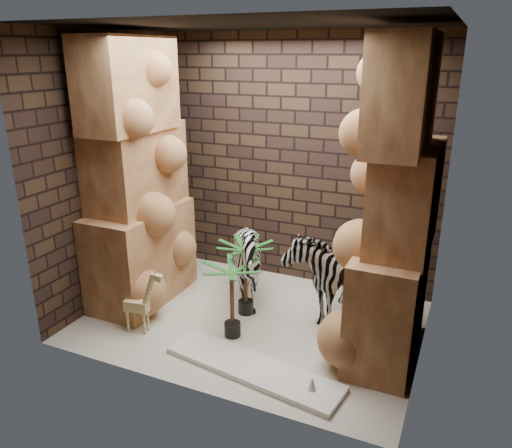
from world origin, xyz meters
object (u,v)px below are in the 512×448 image
at_px(zebra_right, 330,260).
at_px(zebra_left, 248,267).
at_px(giraffe_toy, 136,299).
at_px(surfboard, 253,368).
at_px(palm_front, 246,278).
at_px(palm_back, 232,300).

bearing_deg(zebra_right, zebra_left, -158.83).
xyz_separation_m(giraffe_toy, surfboard, (1.38, -0.14, -0.35)).
xyz_separation_m(zebra_left, palm_front, (0.04, -0.16, -0.06)).
xyz_separation_m(zebra_left, giraffe_toy, (-0.83, -0.95, -0.12)).
bearing_deg(palm_front, palm_back, -81.12).
xyz_separation_m(zebra_right, giraffe_toy, (-1.70, -1.18, -0.27)).
bearing_deg(zebra_right, surfboard, -97.05).
bearing_deg(giraffe_toy, palm_back, 10.32).
relative_size(zebra_right, palm_back, 1.58).
height_order(zebra_right, giraffe_toy, zebra_right).
relative_size(giraffe_toy, surfboard, 0.43).
xyz_separation_m(zebra_right, surfboard, (-0.32, -1.32, -0.61)).
xyz_separation_m(palm_back, surfboard, (0.44, -0.46, -0.38)).
distance_m(palm_front, surfboard, 1.15).
bearing_deg(palm_front, zebra_left, 105.85).
relative_size(zebra_left, giraffe_toy, 1.45).
height_order(zebra_right, zebra_left, zebra_right).
height_order(zebra_left, palm_front, zebra_left).
relative_size(zebra_left, palm_front, 1.26).
distance_m(zebra_right, giraffe_toy, 2.09).
bearing_deg(giraffe_toy, palm_front, 34.27).
relative_size(palm_back, surfboard, 0.47).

